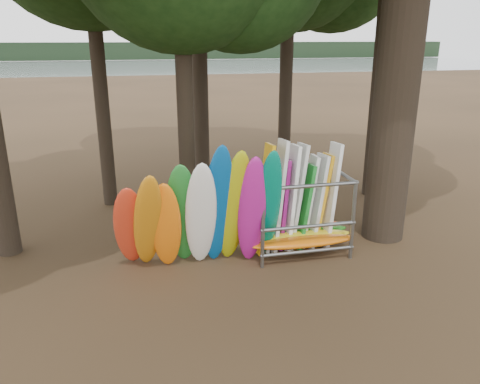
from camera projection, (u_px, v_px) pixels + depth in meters
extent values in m
plane|color=#47331E|center=(246.00, 268.00, 11.08)|extent=(120.00, 120.00, 0.00)
plane|color=gray|center=(148.00, 75.00, 66.62)|extent=(160.00, 160.00, 0.00)
cube|color=black|center=(140.00, 51.00, 112.26)|extent=(160.00, 4.00, 4.00)
cylinder|color=black|center=(96.00, 43.00, 13.82)|extent=(0.43, 0.43, 10.06)
cylinder|color=black|center=(287.00, 43.00, 16.46)|extent=(0.47, 0.47, 10.03)
cylinder|color=black|center=(184.00, 66.00, 12.12)|extent=(0.45, 0.45, 8.97)
ellipsoid|color=red|center=(130.00, 227.00, 10.49)|extent=(0.73, 1.53, 2.41)
ellipsoid|color=orange|center=(148.00, 223.00, 10.26)|extent=(0.82, 1.88, 2.80)
ellipsoid|color=orange|center=(166.00, 227.00, 10.45)|extent=(0.77, 1.31, 2.47)
ellipsoid|color=#23812E|center=(183.00, 216.00, 10.60)|extent=(0.87, 1.37, 2.79)
ellipsoid|color=white|center=(201.00, 216.00, 10.48)|extent=(0.76, 1.41, 2.87)
ellipsoid|color=#074E94|center=(218.00, 207.00, 10.54)|extent=(0.73, 1.35, 3.20)
ellipsoid|color=#A7AB0E|center=(234.00, 208.00, 10.71)|extent=(0.85, 1.38, 3.05)
ellipsoid|color=#A91880|center=(252.00, 212.00, 10.70)|extent=(0.74, 1.17, 2.90)
ellipsoid|color=#01785F|center=(268.00, 206.00, 10.81)|extent=(0.74, 1.54, 3.07)
ellipsoid|color=#D0600B|center=(304.00, 242.00, 11.48)|extent=(2.67, 0.55, 0.24)
ellipsoid|color=gold|center=(299.00, 237.00, 11.76)|extent=(2.72, 0.55, 0.24)
ellipsoid|color=#217119|center=(295.00, 232.00, 12.06)|extent=(2.84, 0.55, 0.24)
ellipsoid|color=#E63F11|center=(291.00, 227.00, 12.37)|extent=(2.73, 0.55, 0.24)
cube|color=#DF9C0B|center=(264.00, 200.00, 11.56)|extent=(0.45, 0.80, 2.78)
cube|color=silver|center=(269.00, 204.00, 11.73)|extent=(0.34, 0.76, 2.47)
cube|color=silver|center=(277.00, 197.00, 11.59)|extent=(0.45, 0.82, 2.87)
cube|color=#8D176F|center=(282.00, 205.00, 11.87)|extent=(0.31, 0.76, 2.35)
cube|color=white|center=(290.00, 199.00, 11.71)|extent=(0.37, 0.79, 2.73)
cube|color=silver|center=(295.00, 197.00, 11.84)|extent=(0.54, 0.82, 2.72)
cube|color=#1A7927|center=(304.00, 207.00, 11.81)|extent=(0.46, 0.75, 2.24)
cube|color=silver|center=(308.00, 202.00, 11.99)|extent=(0.50, 0.74, 2.40)
cube|color=silver|center=(316.00, 202.00, 11.90)|extent=(0.51, 0.79, 2.45)
cube|color=#F1AC1A|center=(320.00, 200.00, 12.09)|extent=(0.53, 0.76, 2.42)
cube|color=silver|center=(330.00, 196.00, 11.87)|extent=(0.41, 0.79, 2.74)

